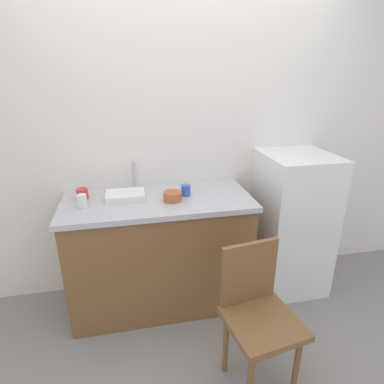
{
  "coord_description": "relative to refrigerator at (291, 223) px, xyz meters",
  "views": [
    {
      "loc": [
        -0.48,
        -1.55,
        1.83
      ],
      "look_at": [
        -0.03,
        0.6,
        0.97
      ],
      "focal_mm": 29.94,
      "sensor_mm": 36.0,
      "label": 1
    }
  ],
  "objects": [
    {
      "name": "refrigerator",
      "position": [
        0.0,
        0.0,
        0.0
      ],
      "size": [
        0.54,
        0.57,
        1.19
      ],
      "primitive_type": "cube",
      "color": "white",
      "rests_on": "ground_plane"
    },
    {
      "name": "dish_tray",
      "position": [
        -1.36,
        0.03,
        0.35
      ],
      "size": [
        0.28,
        0.2,
        0.05
      ],
      "primitive_type": "cube",
      "color": "white",
      "rests_on": "countertop"
    },
    {
      "name": "faucet",
      "position": [
        -1.29,
        0.23,
        0.44
      ],
      "size": [
        0.02,
        0.02,
        0.22
      ],
      "primitive_type": "cylinder",
      "color": "#B7B7BC",
      "rests_on": "countertop"
    },
    {
      "name": "terracotta_bowl",
      "position": [
        -1.03,
        -0.08,
        0.36
      ],
      "size": [
        0.13,
        0.13,
        0.07
      ],
      "primitive_type": "cylinder",
      "color": "#B25B33",
      "rests_on": "countertop"
    },
    {
      "name": "cabinet_base",
      "position": [
        -1.13,
        -0.02,
        -0.16
      ],
      "size": [
        1.36,
        0.6,
        0.88
      ],
      "primitive_type": "cube",
      "color": "brown",
      "rests_on": "ground_plane"
    },
    {
      "name": "cup_white",
      "position": [
        -1.66,
        -0.07,
        0.37
      ],
      "size": [
        0.07,
        0.07,
        0.09
      ],
      "primitive_type": "cylinder",
      "color": "white",
      "rests_on": "countertop"
    },
    {
      "name": "back_wall",
      "position": [
        -0.85,
        0.33,
        0.66
      ],
      "size": [
        4.8,
        0.1,
        2.52
      ],
      "primitive_type": "cube",
      "color": "white",
      "rests_on": "ground_plane"
    },
    {
      "name": "cup_blue",
      "position": [
        -0.91,
        0.0,
        0.37
      ],
      "size": [
        0.07,
        0.07,
        0.08
      ],
      "primitive_type": "cylinder",
      "color": "blue",
      "rests_on": "countertop"
    },
    {
      "name": "countertop",
      "position": [
        -1.13,
        -0.02,
        0.31
      ],
      "size": [
        1.4,
        0.64,
        0.04
      ],
      "primitive_type": "cube",
      "color": "#B7B7BC",
      "rests_on": "cabinet_base"
    },
    {
      "name": "ground_plane",
      "position": [
        -0.85,
        -0.67,
        -0.6
      ],
      "size": [
        8.0,
        8.0,
        0.0
      ],
      "primitive_type": "plane",
      "color": "gray"
    },
    {
      "name": "chair",
      "position": [
        -0.65,
        -0.84,
        -0.1
      ],
      "size": [
        0.46,
        0.46,
        0.89
      ],
      "rotation": [
        0.0,
        0.0,
        0.15
      ],
      "color": "brown",
      "rests_on": "ground_plane"
    },
    {
      "name": "cup_red",
      "position": [
        -1.67,
        0.09,
        0.37
      ],
      "size": [
        0.08,
        0.08,
        0.08
      ],
      "primitive_type": "cylinder",
      "color": "red",
      "rests_on": "countertop"
    }
  ]
}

